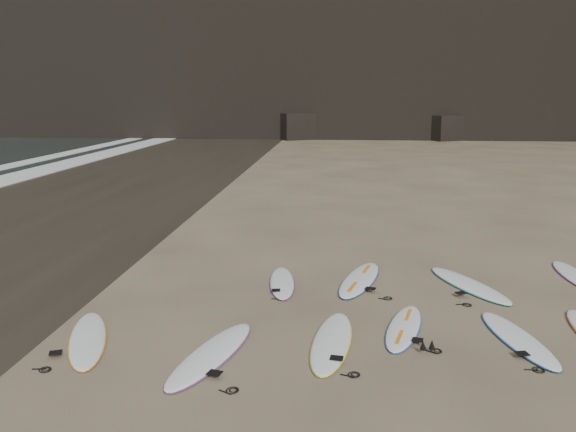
{
  "coord_description": "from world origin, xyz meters",
  "views": [
    {
      "loc": [
        -1.91,
        -9.64,
        4.25
      ],
      "look_at": [
        -2.99,
        2.97,
        1.5
      ],
      "focal_mm": 35.0,
      "sensor_mm": 36.0,
      "label": 1
    }
  ],
  "objects_px": {
    "surfboard_6": "(360,279)",
    "surfboard_8": "(575,275)",
    "surfboard_5": "(282,282)",
    "surfboard_11": "(88,338)",
    "surfboard_0": "(211,354)",
    "surfboard_1": "(332,341)",
    "surfboard_7": "(469,284)",
    "surfboard_2": "(404,327)",
    "surfboard_3": "(518,338)"
  },
  "relations": [
    {
      "from": "surfboard_0",
      "to": "surfboard_5",
      "type": "relative_size",
      "value": 1.19
    },
    {
      "from": "surfboard_6",
      "to": "surfboard_8",
      "type": "distance_m",
      "value": 5.16
    },
    {
      "from": "surfboard_11",
      "to": "surfboard_8",
      "type": "bearing_deg",
      "value": 2.44
    },
    {
      "from": "surfboard_6",
      "to": "surfboard_8",
      "type": "xyz_separation_m",
      "value": [
        5.11,
        0.72,
        -0.01
      ]
    },
    {
      "from": "surfboard_1",
      "to": "surfboard_8",
      "type": "relative_size",
      "value": 1.11
    },
    {
      "from": "surfboard_8",
      "to": "surfboard_7",
      "type": "bearing_deg",
      "value": -161.15
    },
    {
      "from": "surfboard_0",
      "to": "surfboard_6",
      "type": "distance_m",
      "value": 4.82
    },
    {
      "from": "surfboard_1",
      "to": "surfboard_7",
      "type": "height_order",
      "value": "surfboard_7"
    },
    {
      "from": "surfboard_2",
      "to": "surfboard_5",
      "type": "relative_size",
      "value": 1.01
    },
    {
      "from": "surfboard_8",
      "to": "surfboard_1",
      "type": "bearing_deg",
      "value": -143.86
    },
    {
      "from": "surfboard_1",
      "to": "surfboard_6",
      "type": "relative_size",
      "value": 0.95
    },
    {
      "from": "surfboard_2",
      "to": "surfboard_3",
      "type": "xyz_separation_m",
      "value": [
        1.95,
        -0.34,
        0.0
      ]
    },
    {
      "from": "surfboard_0",
      "to": "surfboard_3",
      "type": "distance_m",
      "value": 5.36
    },
    {
      "from": "surfboard_7",
      "to": "surfboard_3",
      "type": "bearing_deg",
      "value": -110.48
    },
    {
      "from": "surfboard_1",
      "to": "surfboard_2",
      "type": "xyz_separation_m",
      "value": [
        1.33,
        0.72,
        -0.01
      ]
    },
    {
      "from": "surfboard_7",
      "to": "surfboard_2",
      "type": "bearing_deg",
      "value": -149.47
    },
    {
      "from": "surfboard_2",
      "to": "surfboard_5",
      "type": "bearing_deg",
      "value": 152.18
    },
    {
      "from": "surfboard_2",
      "to": "surfboard_6",
      "type": "height_order",
      "value": "surfboard_6"
    },
    {
      "from": "surfboard_0",
      "to": "surfboard_6",
      "type": "relative_size",
      "value": 0.97
    },
    {
      "from": "surfboard_7",
      "to": "surfboard_8",
      "type": "bearing_deg",
      "value": -6.35
    },
    {
      "from": "surfboard_6",
      "to": "surfboard_0",
      "type": "bearing_deg",
      "value": -106.81
    },
    {
      "from": "surfboard_5",
      "to": "surfboard_11",
      "type": "relative_size",
      "value": 0.9
    },
    {
      "from": "surfboard_3",
      "to": "surfboard_6",
      "type": "bearing_deg",
      "value": 119.52
    },
    {
      "from": "surfboard_5",
      "to": "surfboard_11",
      "type": "xyz_separation_m",
      "value": [
        -3.12,
        -3.31,
        0.0
      ]
    },
    {
      "from": "surfboard_3",
      "to": "surfboard_5",
      "type": "height_order",
      "value": "surfboard_3"
    },
    {
      "from": "surfboard_1",
      "to": "surfboard_2",
      "type": "bearing_deg",
      "value": 35.26
    },
    {
      "from": "surfboard_7",
      "to": "surfboard_1",
      "type": "bearing_deg",
      "value": -158.26
    },
    {
      "from": "surfboard_6",
      "to": "surfboard_11",
      "type": "relative_size",
      "value": 1.1
    },
    {
      "from": "surfboard_6",
      "to": "surfboard_11",
      "type": "distance_m",
      "value": 6.12
    },
    {
      "from": "surfboard_0",
      "to": "surfboard_2",
      "type": "relative_size",
      "value": 1.18
    },
    {
      "from": "surfboard_1",
      "to": "surfboard_11",
      "type": "bearing_deg",
      "value": -169.72
    },
    {
      "from": "surfboard_3",
      "to": "surfboard_1",
      "type": "bearing_deg",
      "value": 174.77
    },
    {
      "from": "surfboard_0",
      "to": "surfboard_8",
      "type": "distance_m",
      "value": 9.07
    },
    {
      "from": "surfboard_5",
      "to": "surfboard_6",
      "type": "relative_size",
      "value": 0.82
    },
    {
      "from": "surfboard_2",
      "to": "surfboard_7",
      "type": "relative_size",
      "value": 0.83
    },
    {
      "from": "surfboard_5",
      "to": "surfboard_6",
      "type": "distance_m",
      "value": 1.82
    },
    {
      "from": "surfboard_2",
      "to": "surfboard_8",
      "type": "relative_size",
      "value": 0.96
    },
    {
      "from": "surfboard_5",
      "to": "surfboard_11",
      "type": "bearing_deg",
      "value": -139.9
    },
    {
      "from": "surfboard_3",
      "to": "surfboard_5",
      "type": "distance_m",
      "value": 5.17
    },
    {
      "from": "surfboard_6",
      "to": "surfboard_2",
      "type": "bearing_deg",
      "value": -59.35
    },
    {
      "from": "surfboard_6",
      "to": "surfboard_11",
      "type": "xyz_separation_m",
      "value": [
        -4.9,
        -3.66,
        -0.0
      ]
    },
    {
      "from": "surfboard_8",
      "to": "surfboard_0",
      "type": "bearing_deg",
      "value": -147.76
    },
    {
      "from": "surfboard_3",
      "to": "surfboard_2",
      "type": "bearing_deg",
      "value": 158.26
    },
    {
      "from": "surfboard_0",
      "to": "surfboard_1",
      "type": "xyz_separation_m",
      "value": [
        1.98,
        0.67,
        -0.0
      ]
    },
    {
      "from": "surfboard_1",
      "to": "surfboard_5",
      "type": "xyz_separation_m",
      "value": [
        -1.16,
        3.04,
        -0.01
      ]
    },
    {
      "from": "surfboard_3",
      "to": "surfboard_11",
      "type": "bearing_deg",
      "value": 173.02
    },
    {
      "from": "surfboard_3",
      "to": "surfboard_8",
      "type": "xyz_separation_m",
      "value": [
        2.45,
        3.73,
        -0.0
      ]
    },
    {
      "from": "surfboard_0",
      "to": "surfboard_7",
      "type": "distance_m",
      "value": 6.37
    },
    {
      "from": "surfboard_5",
      "to": "surfboard_11",
      "type": "distance_m",
      "value": 4.55
    },
    {
      "from": "surfboard_0",
      "to": "surfboard_3",
      "type": "height_order",
      "value": "surfboard_0"
    }
  ]
}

